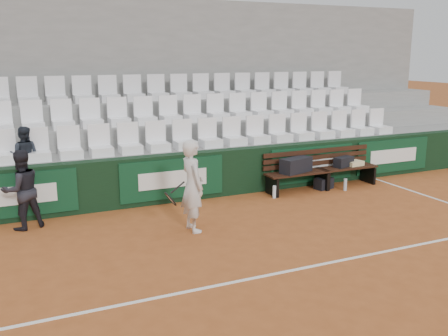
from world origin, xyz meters
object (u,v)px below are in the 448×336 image
(bench_left, at_px, (298,182))
(spectator_c, at_px, (22,132))
(bench_right, at_px, (346,176))
(sports_bag_ground, at_px, (324,183))
(sports_bag_left, at_px, (296,165))
(ball_kid, at_px, (22,190))
(tennis_player, at_px, (192,186))
(water_bottle_near, at_px, (274,192))
(sports_bag_right, at_px, (344,162))
(water_bottle_far, at_px, (345,185))

(bench_left, relative_size, spectator_c, 1.33)
(bench_right, relative_size, sports_bag_ground, 3.60)
(sports_bag_left, bearing_deg, spectator_c, 170.20)
(ball_kid, relative_size, spectator_c, 1.25)
(sports_bag_ground, xyz_separation_m, tennis_player, (-3.71, -1.35, 0.68))
(bench_left, bearing_deg, water_bottle_near, -163.15)
(sports_bag_right, height_order, spectator_c, spectator_c)
(sports_bag_ground, relative_size, tennis_player, 0.26)
(sports_bag_left, relative_size, ball_kid, 0.54)
(sports_bag_ground, bearing_deg, ball_kid, -179.62)
(tennis_player, relative_size, ball_kid, 1.14)
(bench_left, relative_size, water_bottle_far, 5.49)
(tennis_player, bearing_deg, water_bottle_far, 14.24)
(bench_right, height_order, tennis_player, tennis_player)
(bench_right, relative_size, spectator_c, 1.33)
(sports_bag_right, distance_m, spectator_c, 6.98)
(bench_right, height_order, ball_kid, ball_kid)
(sports_bag_right, height_order, sports_bag_ground, sports_bag_right)
(sports_bag_left, relative_size, tennis_player, 0.47)
(sports_bag_left, distance_m, tennis_player, 3.29)
(water_bottle_far, bearing_deg, water_bottle_near, 175.69)
(bench_left, bearing_deg, water_bottle_far, -18.58)
(water_bottle_near, height_order, spectator_c, spectator_c)
(sports_bag_ground, bearing_deg, tennis_player, -160.00)
(sports_bag_left, xyz_separation_m, sports_bag_ground, (0.73, -0.05, -0.49))
(sports_bag_ground, bearing_deg, water_bottle_near, -172.49)
(water_bottle_far, relative_size, tennis_player, 0.17)
(water_bottle_far, xyz_separation_m, ball_kid, (-6.74, 0.27, 0.57))
(bench_left, height_order, ball_kid, ball_kid)
(water_bottle_far, bearing_deg, ball_kid, 177.66)
(sports_bag_ground, xyz_separation_m, ball_kid, (-6.39, -0.04, 0.58))
(bench_left, relative_size, ball_kid, 1.06)
(bench_left, distance_m, spectator_c, 5.81)
(sports_bag_left, height_order, tennis_player, tennis_player)
(bench_right, height_order, sports_bag_left, sports_bag_left)
(sports_bag_left, relative_size, water_bottle_far, 2.78)
(bench_left, distance_m, tennis_player, 3.37)
(sports_bag_ground, relative_size, water_bottle_far, 1.53)
(ball_kid, xyz_separation_m, spectator_c, (0.13, 1.05, 0.86))
(water_bottle_near, xyz_separation_m, water_bottle_far, (1.76, -0.13, -0.00))
(bench_right, relative_size, sports_bag_right, 3.03)
(bench_left, height_order, water_bottle_near, bench_left)
(sports_bag_right, height_order, tennis_player, tennis_player)
(water_bottle_far, bearing_deg, tennis_player, -165.76)
(bench_right, bearing_deg, sports_bag_right, 159.09)
(water_bottle_near, xyz_separation_m, spectator_c, (-4.85, 1.19, 1.43))
(sports_bag_ground, bearing_deg, bench_left, 177.29)
(bench_left, distance_m, sports_bag_ground, 0.69)
(water_bottle_near, height_order, ball_kid, ball_kid)
(tennis_player, xyz_separation_m, ball_kid, (-2.68, 1.31, -0.10))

